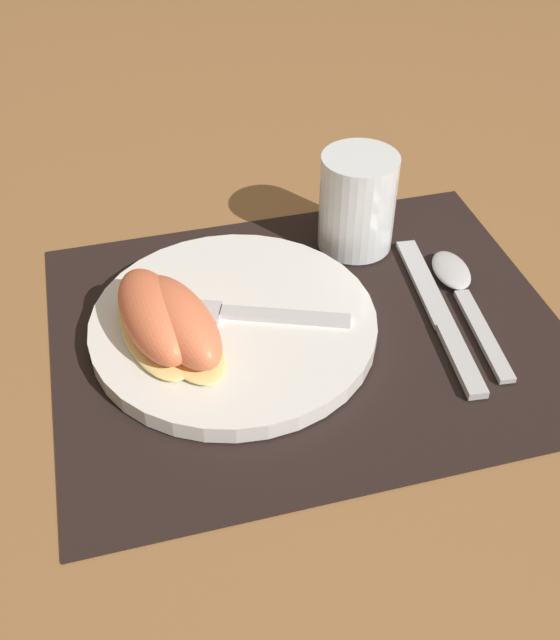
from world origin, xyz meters
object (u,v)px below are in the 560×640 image
at_px(fork, 229,314).
at_px(citrus_wedge_1, 180,324).
at_px(citrus_wedge_0, 155,318).
at_px(plate, 234,325).
at_px(knife, 440,315).
at_px(spoon, 459,286).
at_px(juice_glass, 357,207).

relative_size(fork, citrus_wedge_1, 1.32).
bearing_deg(citrus_wedge_1, citrus_wedge_0, 146.95).
xyz_separation_m(plate, citrus_wedge_1, (-0.05, -0.02, 0.03)).
relative_size(knife, spoon, 1.20).
bearing_deg(knife, juice_glass, 106.26).
distance_m(spoon, fork, 0.22).
height_order(juice_glass, knife, juice_glass).
xyz_separation_m(plate, knife, (0.18, -0.03, -0.01)).
bearing_deg(plate, citrus_wedge_0, -175.30).
relative_size(plate, spoon, 1.41).
height_order(juice_glass, spoon, juice_glass).
xyz_separation_m(knife, citrus_wedge_0, (-0.25, 0.02, 0.03)).
distance_m(spoon, citrus_wedge_1, 0.27).
relative_size(juice_glass, citrus_wedge_0, 0.74).
xyz_separation_m(juice_glass, spoon, (0.07, -0.10, -0.04)).
height_order(spoon, citrus_wedge_0, citrus_wedge_0).
distance_m(fork, citrus_wedge_0, 0.07).
xyz_separation_m(knife, fork, (-0.19, 0.03, 0.02)).
height_order(plate, spoon, plate).
xyz_separation_m(juice_glass, fork, (-0.15, -0.09, -0.02)).
height_order(fork, citrus_wedge_1, citrus_wedge_1).
relative_size(knife, citrus_wedge_1, 1.58).
distance_m(plate, spoon, 0.22).
bearing_deg(juice_glass, citrus_wedge_1, -149.01).
bearing_deg(plate, spoon, 0.71).
xyz_separation_m(knife, spoon, (0.03, 0.03, 0.00)).
relative_size(knife, citrus_wedge_0, 1.61).
bearing_deg(citrus_wedge_0, spoon, 1.65).
bearing_deg(juice_glass, spoon, -53.70).
bearing_deg(spoon, juice_glass, 126.30).
bearing_deg(plate, fork, 127.35).
bearing_deg(citrus_wedge_1, plate, 20.26).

